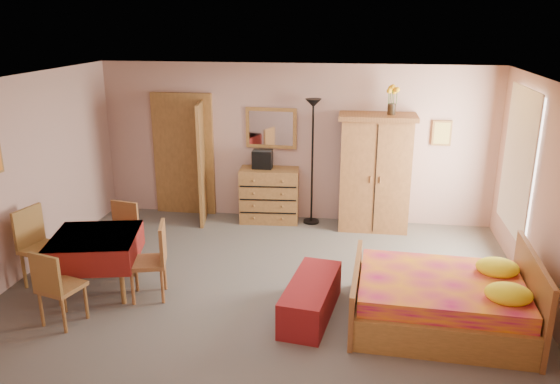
% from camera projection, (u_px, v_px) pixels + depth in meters
% --- Properties ---
extents(floor, '(6.50, 6.50, 0.00)m').
position_uv_depth(floor, '(269.00, 283.00, 7.08)').
color(floor, slate).
rests_on(floor, ground).
extents(ceiling, '(6.50, 6.50, 0.00)m').
position_uv_depth(ceiling, '(268.00, 80.00, 6.29)').
color(ceiling, brown).
rests_on(ceiling, wall_back).
extents(wall_back, '(6.50, 0.10, 2.60)m').
position_uv_depth(wall_back, '(294.00, 143.00, 9.04)').
color(wall_back, tan).
rests_on(wall_back, floor).
extents(wall_front, '(6.50, 0.10, 2.60)m').
position_uv_depth(wall_front, '(214.00, 279.00, 4.33)').
color(wall_front, tan).
rests_on(wall_front, floor).
extents(wall_left, '(0.10, 5.00, 2.60)m').
position_uv_depth(wall_left, '(24.00, 176.00, 7.15)').
color(wall_left, tan).
rests_on(wall_left, floor).
extents(wall_right, '(0.10, 5.00, 2.60)m').
position_uv_depth(wall_right, '(549.00, 200.00, 6.22)').
color(wall_right, tan).
rests_on(wall_right, floor).
extents(doorway, '(1.06, 0.12, 2.15)m').
position_uv_depth(doorway, '(184.00, 156.00, 9.37)').
color(doorway, '#9E6B35').
rests_on(doorway, floor).
extents(window, '(0.08, 1.40, 1.95)m').
position_uv_depth(window, '(519.00, 161.00, 7.31)').
color(window, white).
rests_on(window, wall_right).
extents(picture_back, '(0.30, 0.04, 0.40)m').
position_uv_depth(picture_back, '(442.00, 133.00, 8.59)').
color(picture_back, '#D8BF59').
rests_on(picture_back, wall_back).
extents(chest_of_drawers, '(1.00, 0.56, 0.91)m').
position_uv_depth(chest_of_drawers, '(269.00, 195.00, 9.12)').
color(chest_of_drawers, olive).
rests_on(chest_of_drawers, floor).
extents(wall_mirror, '(0.85, 0.08, 0.67)m').
position_uv_depth(wall_mirror, '(271.00, 128.00, 8.98)').
color(wall_mirror, silver).
rests_on(wall_mirror, wall_back).
extents(stereo, '(0.32, 0.24, 0.30)m').
position_uv_depth(stereo, '(262.00, 159.00, 8.99)').
color(stereo, black).
rests_on(stereo, chest_of_drawers).
extents(floor_lamp, '(0.31, 0.31, 2.07)m').
position_uv_depth(floor_lamp, '(312.00, 163.00, 8.86)').
color(floor_lamp, black).
rests_on(floor_lamp, floor).
extents(wardrobe, '(1.20, 0.63, 1.87)m').
position_uv_depth(wardrobe, '(375.00, 173.00, 8.65)').
color(wardrobe, '#A56838').
rests_on(wardrobe, floor).
extents(sunflower_vase, '(0.19, 0.19, 0.45)m').
position_uv_depth(sunflower_vase, '(392.00, 100.00, 8.28)').
color(sunflower_vase, yellow).
rests_on(sunflower_vase, wardrobe).
extents(bed, '(2.01, 1.61, 0.90)m').
position_uv_depth(bed, '(441.00, 288.00, 6.00)').
color(bed, '#B8125C').
rests_on(bed, floor).
extents(bench, '(0.64, 1.32, 0.42)m').
position_uv_depth(bench, '(311.00, 298.00, 6.26)').
color(bench, maroon).
rests_on(bench, floor).
extents(dining_table, '(1.21, 1.21, 0.74)m').
position_uv_depth(dining_table, '(98.00, 263.00, 6.79)').
color(dining_table, maroon).
rests_on(dining_table, floor).
extents(chair_south, '(0.50, 0.50, 0.90)m').
position_uv_depth(chair_south, '(61.00, 286.00, 6.03)').
color(chair_south, '#946132').
rests_on(chair_south, floor).
extents(chair_north, '(0.48, 0.48, 0.90)m').
position_uv_depth(chair_north, '(119.00, 237.00, 7.38)').
color(chair_north, '#B0763B').
rests_on(chair_north, floor).
extents(chair_west, '(0.55, 0.55, 1.01)m').
position_uv_depth(chair_west, '(44.00, 248.00, 6.90)').
color(chair_west, '#AC783A').
rests_on(chair_west, floor).
extents(chair_east, '(0.53, 0.53, 0.95)m').
position_uv_depth(chair_east, '(148.00, 261.00, 6.59)').
color(chair_east, '#A36437').
rests_on(chair_east, floor).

